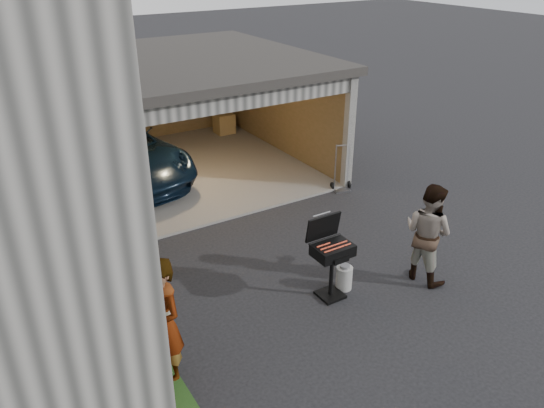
% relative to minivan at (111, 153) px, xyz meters
% --- Properties ---
extents(ground, '(80.00, 80.00, 0.00)m').
position_rel_minivan_xyz_m(ground, '(0.74, -6.90, -0.71)').
color(ground, black).
rests_on(ground, ground).
extents(garage, '(6.80, 6.30, 2.90)m').
position_rel_minivan_xyz_m(garage, '(1.50, -0.11, 1.16)').
color(garage, '#605E59').
rests_on(garage, ground).
extents(minivan, '(3.17, 5.44, 1.42)m').
position_rel_minivan_xyz_m(minivan, '(0.00, 0.00, 0.00)').
color(minivan, black).
rests_on(minivan, ground).
extents(woman, '(0.55, 0.74, 1.82)m').
position_rel_minivan_xyz_m(woman, '(-1.36, -7.01, 0.20)').
color(woman, silver).
rests_on(woman, ground).
extents(man, '(0.81, 0.97, 1.79)m').
position_rel_minivan_xyz_m(man, '(3.34, -7.10, 0.18)').
color(man, '#4E2A1E').
rests_on(man, ground).
extents(bbq_grill, '(0.63, 0.55, 1.40)m').
position_rel_minivan_xyz_m(bbq_grill, '(1.62, -6.66, 0.12)').
color(bbq_grill, black).
rests_on(bbq_grill, ground).
extents(propane_tank, '(0.36, 0.36, 0.42)m').
position_rel_minivan_xyz_m(propane_tank, '(1.95, -6.64, -0.50)').
color(propane_tank, '#B1B1AD').
rests_on(propane_tank, ground).
extents(plywood_panel, '(0.25, 0.90, 0.99)m').
position_rel_minivan_xyz_m(plywood_panel, '(-1.66, -7.37, -0.21)').
color(plywood_panel, '#55291D').
rests_on(plywood_panel, ground).
extents(hand_truck, '(0.50, 0.45, 1.14)m').
position_rel_minivan_xyz_m(hand_truck, '(4.44, -3.43, -0.49)').
color(hand_truck, slate).
rests_on(hand_truck, ground).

